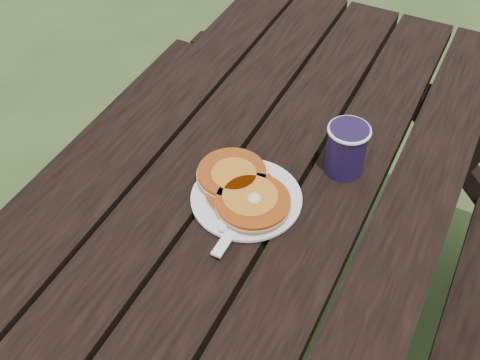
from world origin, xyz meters
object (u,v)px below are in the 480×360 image
at_px(picnic_table, 233,329).
at_px(coffee_cup, 347,147).
at_px(pancake_stack, 243,189).
at_px(plate, 246,199).

xyz_separation_m(picnic_table, coffee_cup, (0.14, 0.24, 0.45)).
bearing_deg(picnic_table, pancake_stack, 98.53).
distance_m(picnic_table, plate, 0.39).
distance_m(plate, coffee_cup, 0.23).
relative_size(picnic_table, plate, 8.44).
bearing_deg(plate, picnic_table, -89.07).
xyz_separation_m(plate, coffee_cup, (0.14, 0.17, 0.06)).
height_order(picnic_table, coffee_cup, coffee_cup).
distance_m(picnic_table, pancake_stack, 0.41).
bearing_deg(picnic_table, coffee_cup, 59.67).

